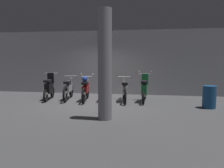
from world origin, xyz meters
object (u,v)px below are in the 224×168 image
motorbike_slot_1 (68,89)px  motorbike_slot_3 (105,90)px  motorbike_slot_4 (124,90)px  trash_bin (209,97)px  motorbike_slot_5 (144,89)px  motorbike_slot_2 (86,89)px  motorbike_slot_0 (49,88)px  support_pillar (105,65)px

motorbike_slot_1 → motorbike_slot_3: same height
motorbike_slot_4 → trash_bin: size_ratio=2.35×
motorbike_slot_4 → motorbike_slot_5: motorbike_slot_5 is taller
motorbike_slot_2 → motorbike_slot_3: bearing=3.8°
motorbike_slot_0 → trash_bin: size_ratio=2.02×
support_pillar → motorbike_slot_0: bearing=137.1°
motorbike_slot_4 → motorbike_slot_5: size_ratio=1.15×
motorbike_slot_3 → motorbike_slot_2: bearing=-176.2°
motorbike_slot_2 → support_pillar: (1.40, -2.82, 1.09)m
trash_bin → support_pillar: bearing=-148.9°
motorbike_slot_0 → motorbike_slot_4: bearing=1.4°
motorbike_slot_0 → motorbike_slot_1: size_ratio=0.86×
motorbike_slot_1 → trash_bin: (5.73, -0.89, -0.08)m
trash_bin → motorbike_slot_3: bearing=169.2°
motorbike_slot_3 → trash_bin: (4.06, -0.77, -0.08)m
motorbike_slot_0 → motorbike_slot_2: bearing=-1.1°
motorbike_slot_4 → trash_bin: (3.22, -0.83, -0.08)m
motorbike_slot_2 → motorbike_slot_4: motorbike_slot_2 is taller
motorbike_slot_5 → support_pillar: 3.40m
motorbike_slot_0 → motorbike_slot_2: 1.68m
motorbike_slot_5 → motorbike_slot_1: bearing=-179.8°
motorbike_slot_2 → motorbike_slot_5: size_ratio=1.15×
motorbike_slot_5 → motorbike_slot_2: bearing=-175.7°
motorbike_slot_2 → support_pillar: bearing=-63.7°
motorbike_slot_0 → motorbike_slot_4: size_ratio=0.86×
motorbike_slot_3 → motorbike_slot_4: same height
motorbike_slot_2 → motorbike_slot_4: (1.67, 0.12, -0.04)m
motorbike_slot_0 → motorbike_slot_5: bearing=2.1°
motorbike_slot_2 → trash_bin: 4.95m
motorbike_slot_5 → trash_bin: motorbike_slot_5 is taller
motorbike_slot_0 → motorbike_slot_2: (1.68, -0.03, 0.00)m
motorbike_slot_2 → support_pillar: size_ratio=0.60×
motorbike_slot_2 → trash_bin: motorbike_slot_2 is taller
motorbike_slot_2 → motorbike_slot_1: bearing=168.0°
motorbike_slot_2 → motorbike_slot_4: size_ratio=1.00×
motorbike_slot_1 → support_pillar: 3.91m
motorbike_slot_4 → motorbike_slot_0: bearing=-178.6°
motorbike_slot_4 → trash_bin: motorbike_slot_4 is taller
motorbike_slot_0 → motorbike_slot_4: 3.36m
motorbike_slot_0 → motorbike_slot_5: motorbike_slot_5 is taller
motorbike_slot_0 → support_pillar: 4.34m
motorbike_slot_3 → motorbike_slot_4: bearing=4.1°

